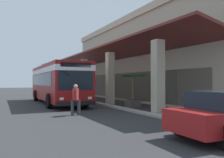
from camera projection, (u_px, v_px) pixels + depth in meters
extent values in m
plane|color=#2D2D30|center=(132.00, 99.00, 24.02)|extent=(120.00, 120.00, 0.00)
cube|color=#9E998E|center=(89.00, 101.00, 20.40)|extent=(28.76, 0.50, 0.12)
cube|color=#B2A88E|center=(175.00, 64.00, 24.73)|extent=(23.97, 12.35, 7.35)
cube|color=#C0B59A|center=(175.00, 27.00, 24.79)|extent=(24.27, 12.65, 0.60)
cube|color=#B2A88E|center=(68.00, 80.00, 28.76)|extent=(0.55, 0.55, 4.04)
cube|color=#B2A88E|center=(84.00, 79.00, 23.38)|extent=(0.55, 0.55, 4.04)
cube|color=#B2A88E|center=(110.00, 79.00, 18.00)|extent=(0.55, 0.55, 4.04)
cube|color=#B2A88E|center=(158.00, 77.00, 12.63)|extent=(0.55, 0.55, 4.04)
cube|color=#5B1E19|center=(109.00, 53.00, 21.31)|extent=(23.97, 3.16, 0.82)
cube|color=#19232D|center=(125.00, 86.00, 21.99)|extent=(20.13, 0.08, 2.40)
cube|color=maroon|center=(57.00, 82.00, 19.30)|extent=(11.03, 2.69, 2.75)
cube|color=white|center=(57.00, 71.00, 19.31)|extent=(11.05, 2.72, 0.36)
cube|color=#19232D|center=(56.00, 80.00, 19.57)|extent=(9.27, 2.70, 0.90)
cube|color=#19232D|center=(76.00, 81.00, 14.36)|extent=(0.09, 2.24, 1.20)
cube|color=black|center=(76.00, 65.00, 14.36)|extent=(0.09, 1.94, 0.28)
cube|color=black|center=(76.00, 103.00, 14.22)|extent=(0.23, 2.45, 0.24)
cube|color=silver|center=(90.00, 98.00, 14.68)|extent=(0.06, 0.24, 0.16)
cube|color=silver|center=(62.00, 99.00, 13.92)|extent=(0.06, 0.24, 0.16)
cube|color=silver|center=(53.00, 66.00, 20.67)|extent=(2.42, 1.82, 0.24)
cylinder|color=black|center=(86.00, 100.00, 16.55)|extent=(1.00, 0.30, 1.00)
cylinder|color=black|center=(49.00, 101.00, 15.45)|extent=(1.00, 0.30, 1.00)
cylinder|color=black|center=(63.00, 95.00, 22.61)|extent=(1.00, 0.30, 1.00)
cylinder|color=black|center=(36.00, 96.00, 21.51)|extent=(1.00, 0.30, 1.00)
cylinder|color=black|center=(180.00, 126.00, 7.58)|extent=(0.64, 0.22, 0.64)
cylinder|color=#38383D|center=(79.00, 107.00, 12.37)|extent=(0.16, 0.16, 0.81)
cylinder|color=#38383D|center=(72.00, 108.00, 12.23)|extent=(0.16, 0.16, 0.81)
cube|color=#B23333|center=(76.00, 94.00, 12.31)|extent=(0.52, 0.43, 0.61)
sphere|color=tan|center=(76.00, 86.00, 12.32)|extent=(0.22, 0.22, 0.22)
cylinder|color=#B23333|center=(78.00, 93.00, 12.59)|extent=(0.09, 0.09, 0.55)
cylinder|color=#B23333|center=(73.00, 94.00, 12.03)|extent=(0.09, 0.09, 0.55)
cube|color=#4C4742|center=(133.00, 103.00, 16.47)|extent=(0.86, 0.86, 0.50)
cylinder|color=#332319|center=(133.00, 100.00, 16.47)|extent=(0.73, 0.73, 0.02)
cylinder|color=brown|center=(133.00, 89.00, 16.48)|extent=(0.16, 0.16, 1.49)
ellipsoid|color=#195123|center=(135.00, 76.00, 15.98)|extent=(1.06, 0.50, 0.16)
ellipsoid|color=#195123|center=(139.00, 76.00, 16.58)|extent=(0.48, 1.01, 0.18)
ellipsoid|color=#195123|center=(128.00, 75.00, 16.91)|extent=(1.00, 0.33, 0.17)
ellipsoid|color=#195123|center=(127.00, 76.00, 16.39)|extent=(0.36, 0.83, 0.19)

